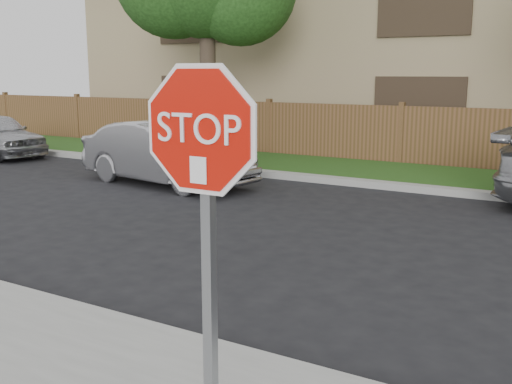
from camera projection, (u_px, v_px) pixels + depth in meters
The scene contains 2 objects.
stop_sign at pixel (203, 187), 3.35m from camera, with size 1.01×0.13×2.55m.
sedan_left at pixel (167, 153), 13.25m from camera, with size 1.49×4.26×1.40m, color #A9A9AE.
Camera 1 is at (0.75, -4.16, 2.46)m, focal length 42.00 mm.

